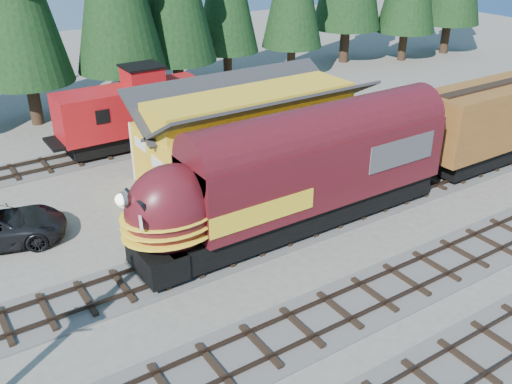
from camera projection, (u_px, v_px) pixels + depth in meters
ground at (382, 256)px, 25.19m from camera, size 120.00×120.00×0.00m
track_siding at (458, 172)px, 33.08m from camera, size 68.00×3.20×0.33m
track_spur at (42, 167)px, 33.72m from camera, size 32.00×3.20×0.33m
depot at (252, 125)px, 31.74m from camera, size 12.80×7.00×5.30m
locomotive at (288, 182)px, 25.91m from camera, size 16.53×3.29×4.50m
caboose at (133, 112)px, 35.59m from camera, size 9.20×2.67×4.79m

